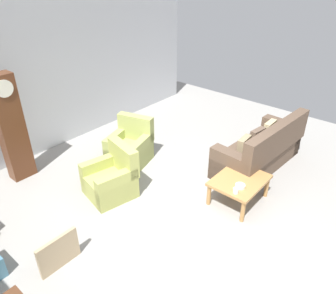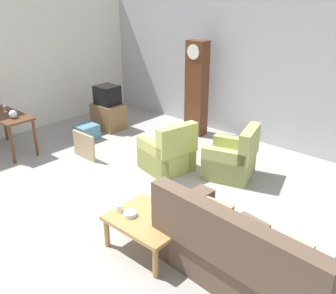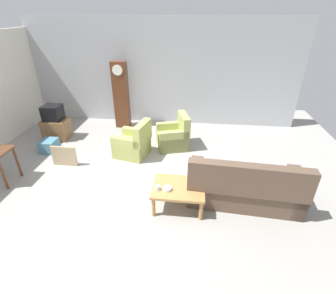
{
  "view_description": "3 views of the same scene",
  "coord_description": "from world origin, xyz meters",
  "px_view_note": "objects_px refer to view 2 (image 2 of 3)",
  "views": [
    {
      "loc": [
        -3.34,
        -2.56,
        3.66
      ],
      "look_at": [
        0.44,
        0.66,
        0.79
      ],
      "focal_mm": 34.72,
      "sensor_mm": 36.0,
      "label": 1
    },
    {
      "loc": [
        3.7,
        -3.38,
        3.09
      ],
      "look_at": [
        0.35,
        0.37,
        0.94
      ],
      "focal_mm": 40.97,
      "sensor_mm": 36.0,
      "label": 2
    },
    {
      "loc": [
        1.1,
        -4.29,
        3.3
      ],
      "look_at": [
        0.55,
        0.46,
        0.7
      ],
      "focal_mm": 26.8,
      "sensor_mm": 36.0,
      "label": 3
    }
  ],
  "objects_px": {
    "armchair_olive_near": "(168,154)",
    "tv_stand_cabinet": "(109,116)",
    "couch_floral": "(244,259)",
    "bowl_white_stacked": "(130,214)",
    "cup_white_porcelain": "(119,208)",
    "framed_picture_leaning": "(84,146)",
    "glass_dome_cloche": "(13,114)",
    "console_table_dark": "(6,120)",
    "cup_blue_rimmed": "(184,220)",
    "wine_glass_short": "(4,105)",
    "armchair_olive_far": "(232,160)",
    "storage_box_blue": "(87,132)",
    "tv_crt": "(107,95)",
    "coffee_table_wood": "(148,222)",
    "grandfather_clock": "(197,89)"
  },
  "relations": [
    {
      "from": "glass_dome_cloche",
      "to": "console_table_dark",
      "type": "bearing_deg",
      "value": 179.42
    },
    {
      "from": "console_table_dark",
      "to": "armchair_olive_near",
      "type": "bearing_deg",
      "value": 26.62
    },
    {
      "from": "storage_box_blue",
      "to": "glass_dome_cloche",
      "type": "distance_m",
      "value": 1.59
    },
    {
      "from": "armchair_olive_near",
      "to": "framed_picture_leaning",
      "type": "height_order",
      "value": "armchair_olive_near"
    },
    {
      "from": "grandfather_clock",
      "to": "bowl_white_stacked",
      "type": "distance_m",
      "value": 4.17
    },
    {
      "from": "armchair_olive_near",
      "to": "tv_stand_cabinet",
      "type": "xyz_separation_m",
      "value": [
        -2.45,
        0.69,
        -0.01
      ]
    },
    {
      "from": "couch_floral",
      "to": "bowl_white_stacked",
      "type": "bearing_deg",
      "value": -166.68
    },
    {
      "from": "framed_picture_leaning",
      "to": "armchair_olive_far",
      "type": "bearing_deg",
      "value": 26.18
    },
    {
      "from": "armchair_olive_near",
      "to": "tv_stand_cabinet",
      "type": "distance_m",
      "value": 2.54
    },
    {
      "from": "tv_crt",
      "to": "framed_picture_leaning",
      "type": "distance_m",
      "value": 1.74
    },
    {
      "from": "tv_stand_cabinet",
      "to": "cup_blue_rimmed",
      "type": "bearing_deg",
      "value": -29.04
    },
    {
      "from": "armchair_olive_far",
      "to": "console_table_dark",
      "type": "height_order",
      "value": "armchair_olive_far"
    },
    {
      "from": "bowl_white_stacked",
      "to": "wine_glass_short",
      "type": "bearing_deg",
      "value": 172.76
    },
    {
      "from": "grandfather_clock",
      "to": "tv_crt",
      "type": "relative_size",
      "value": 4.23
    },
    {
      "from": "armchair_olive_far",
      "to": "console_table_dark",
      "type": "bearing_deg",
      "value": -152.7
    },
    {
      "from": "couch_floral",
      "to": "glass_dome_cloche",
      "type": "relative_size",
      "value": 14.19
    },
    {
      "from": "armchair_olive_near",
      "to": "grandfather_clock",
      "type": "distance_m",
      "value": 2.05
    },
    {
      "from": "armchair_olive_near",
      "to": "console_table_dark",
      "type": "height_order",
      "value": "armchair_olive_near"
    },
    {
      "from": "wine_glass_short",
      "to": "armchair_olive_far",
      "type": "bearing_deg",
      "value": 25.98
    },
    {
      "from": "glass_dome_cloche",
      "to": "cup_blue_rimmed",
      "type": "xyz_separation_m",
      "value": [
        4.27,
        -0.14,
        -0.36
      ]
    },
    {
      "from": "glass_dome_cloche",
      "to": "cup_white_porcelain",
      "type": "bearing_deg",
      "value": -7.76
    },
    {
      "from": "coffee_table_wood",
      "to": "tv_stand_cabinet",
      "type": "height_order",
      "value": "tv_stand_cabinet"
    },
    {
      "from": "coffee_table_wood",
      "to": "storage_box_blue",
      "type": "bearing_deg",
      "value": 154.01
    },
    {
      "from": "armchair_olive_far",
      "to": "grandfather_clock",
      "type": "relative_size",
      "value": 0.48
    },
    {
      "from": "wine_glass_short",
      "to": "couch_floral",
      "type": "bearing_deg",
      "value": -1.91
    },
    {
      "from": "coffee_table_wood",
      "to": "grandfather_clock",
      "type": "height_order",
      "value": "grandfather_clock"
    },
    {
      "from": "cup_white_porcelain",
      "to": "wine_glass_short",
      "type": "height_order",
      "value": "wine_glass_short"
    },
    {
      "from": "storage_box_blue",
      "to": "wine_glass_short",
      "type": "xyz_separation_m",
      "value": [
        -0.75,
        -1.33,
        0.75
      ]
    },
    {
      "from": "tv_crt",
      "to": "cup_blue_rimmed",
      "type": "relative_size",
      "value": 5.03
    },
    {
      "from": "couch_floral",
      "to": "wine_glass_short",
      "type": "height_order",
      "value": "couch_floral"
    },
    {
      "from": "armchair_olive_near",
      "to": "cup_white_porcelain",
      "type": "height_order",
      "value": "armchair_olive_near"
    },
    {
      "from": "grandfather_clock",
      "to": "cup_blue_rimmed",
      "type": "distance_m",
      "value": 4.21
    },
    {
      "from": "armchair_olive_far",
      "to": "framed_picture_leaning",
      "type": "bearing_deg",
      "value": -153.82
    },
    {
      "from": "console_table_dark",
      "to": "glass_dome_cloche",
      "type": "relative_size",
      "value": 8.56
    },
    {
      "from": "couch_floral",
      "to": "cup_white_porcelain",
      "type": "distance_m",
      "value": 1.65
    },
    {
      "from": "glass_dome_cloche",
      "to": "framed_picture_leaning",
      "type": "bearing_deg",
      "value": 37.05
    },
    {
      "from": "tv_stand_cabinet",
      "to": "cup_blue_rimmed",
      "type": "xyz_separation_m",
      "value": [
        4.15,
        -2.3,
        0.2
      ]
    },
    {
      "from": "wine_glass_short",
      "to": "cup_blue_rimmed",
      "type": "bearing_deg",
      "value": -2.55
    },
    {
      "from": "framed_picture_leaning",
      "to": "storage_box_blue",
      "type": "distance_m",
      "value": 0.97
    },
    {
      "from": "console_table_dark",
      "to": "wine_glass_short",
      "type": "distance_m",
      "value": 0.28
    },
    {
      "from": "armchair_olive_near",
      "to": "framed_picture_leaning",
      "type": "bearing_deg",
      "value": -155.91
    },
    {
      "from": "tv_crt",
      "to": "cup_blue_rimmed",
      "type": "distance_m",
      "value": 4.75
    },
    {
      "from": "armchair_olive_near",
      "to": "couch_floral",
      "type": "bearing_deg",
      "value": -32.16
    },
    {
      "from": "couch_floral",
      "to": "tv_crt",
      "type": "distance_m",
      "value": 5.48
    },
    {
      "from": "grandfather_clock",
      "to": "armchair_olive_near",
      "type": "bearing_deg",
      "value": -66.76
    },
    {
      "from": "coffee_table_wood",
      "to": "glass_dome_cloche",
      "type": "xyz_separation_m",
      "value": [
        -3.86,
        0.34,
        0.47
      ]
    },
    {
      "from": "coffee_table_wood",
      "to": "console_table_dark",
      "type": "xyz_separation_m",
      "value": [
        -4.22,
        0.34,
        0.28
      ]
    },
    {
      "from": "grandfather_clock",
      "to": "bowl_white_stacked",
      "type": "bearing_deg",
      "value": -63.34
    },
    {
      "from": "coffee_table_wood",
      "to": "tv_crt",
      "type": "distance_m",
      "value": 4.52
    },
    {
      "from": "framed_picture_leaning",
      "to": "bowl_white_stacked",
      "type": "distance_m",
      "value": 2.91
    }
  ]
}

